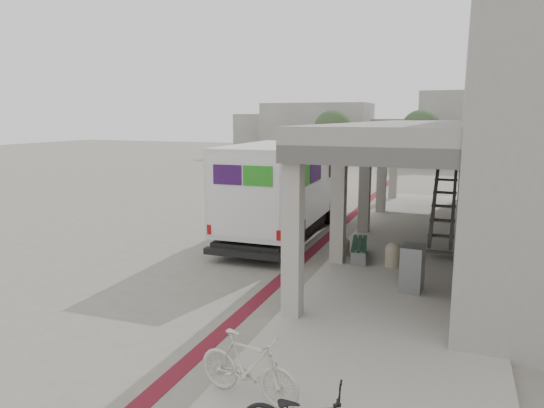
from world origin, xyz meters
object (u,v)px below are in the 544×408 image
at_px(bicycle_cream, 248,367).
at_px(bench, 359,247).
at_px(fedex_truck, 283,187).
at_px(utility_cabinet, 412,268).

bearing_deg(bicycle_cream, bench, 8.79).
distance_m(bench, bicycle_cream, 7.82).
bearing_deg(fedex_truck, utility_cabinet, -43.54).
height_order(fedex_truck, bicycle_cream, fedex_truck).
height_order(bench, bicycle_cream, bicycle_cream).
bearing_deg(bench, bicycle_cream, -99.99).
relative_size(fedex_truck, utility_cabinet, 7.13).
relative_size(fedex_truck, bench, 3.98).
height_order(fedex_truck, bench, fedex_truck).
relative_size(bench, bicycle_cream, 1.17).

